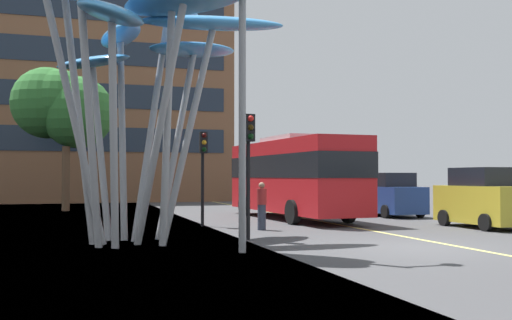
{
  "coord_description": "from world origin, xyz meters",
  "views": [
    {
      "loc": [
        -8.59,
        -13.76,
        1.85
      ],
      "look_at": [
        -1.86,
        8.33,
        2.5
      ],
      "focal_mm": 41.68,
      "sensor_mm": 36.0,
      "label": 1
    }
  ],
  "objects_px": {
    "red_bus": "(293,174)",
    "car_far_side": "(296,189)",
    "traffic_light_kerb_far": "(203,158)",
    "street_lamp": "(253,28)",
    "pedestrian": "(262,206)",
    "car_side_street": "(337,191)",
    "traffic_light_kerb_near": "(249,149)",
    "leaf_sculpture": "(129,14)",
    "car_parked_mid": "(485,199)",
    "car_parked_far": "(389,196)"
  },
  "relations": [
    {
      "from": "car_far_side",
      "to": "pedestrian",
      "type": "bearing_deg",
      "value": -114.41
    },
    {
      "from": "street_lamp",
      "to": "pedestrian",
      "type": "xyz_separation_m",
      "value": [
        2.01,
        5.65,
        -4.72
      ]
    },
    {
      "from": "street_lamp",
      "to": "car_parked_far",
      "type": "bearing_deg",
      "value": 47.53
    },
    {
      "from": "traffic_light_kerb_far",
      "to": "pedestrian",
      "type": "bearing_deg",
      "value": -51.06
    },
    {
      "from": "traffic_light_kerb_near",
      "to": "car_far_side",
      "type": "bearing_deg",
      "value": 65.65
    },
    {
      "from": "car_parked_mid",
      "to": "street_lamp",
      "type": "bearing_deg",
      "value": -157.51
    },
    {
      "from": "red_bus",
      "to": "pedestrian",
      "type": "bearing_deg",
      "value": -122.0
    },
    {
      "from": "street_lamp",
      "to": "pedestrian",
      "type": "distance_m",
      "value": 7.63
    },
    {
      "from": "red_bus",
      "to": "pedestrian",
      "type": "relative_size",
      "value": 6.0
    },
    {
      "from": "traffic_light_kerb_near",
      "to": "car_parked_mid",
      "type": "height_order",
      "value": "traffic_light_kerb_near"
    },
    {
      "from": "red_bus",
      "to": "car_far_side",
      "type": "xyz_separation_m",
      "value": [
        5.07,
        12.92,
        -0.92
      ]
    },
    {
      "from": "red_bus",
      "to": "car_side_street",
      "type": "xyz_separation_m",
      "value": [
        5.37,
        7.15,
        -0.96
      ]
    },
    {
      "from": "red_bus",
      "to": "car_side_street",
      "type": "height_order",
      "value": "red_bus"
    },
    {
      "from": "pedestrian",
      "to": "car_far_side",
      "type": "bearing_deg",
      "value": 65.59
    },
    {
      "from": "traffic_light_kerb_far",
      "to": "car_side_street",
      "type": "distance_m",
      "value": 14.0
    },
    {
      "from": "street_lamp",
      "to": "car_side_street",
      "type": "bearing_deg",
      "value": 59.47
    },
    {
      "from": "car_side_street",
      "to": "pedestrian",
      "type": "xyz_separation_m",
      "value": [
        -8.27,
        -11.8,
        -0.19
      ]
    },
    {
      "from": "car_parked_far",
      "to": "car_parked_mid",
      "type": "bearing_deg",
      "value": -88.89
    },
    {
      "from": "car_parked_mid",
      "to": "car_far_side",
      "type": "distance_m",
      "value": 19.06
    },
    {
      "from": "car_parked_mid",
      "to": "pedestrian",
      "type": "height_order",
      "value": "car_parked_mid"
    },
    {
      "from": "car_parked_far",
      "to": "traffic_light_kerb_far",
      "type": "bearing_deg",
      "value": -161.76
    },
    {
      "from": "traffic_light_kerb_far",
      "to": "car_far_side",
      "type": "bearing_deg",
      "value": 58.23
    },
    {
      "from": "red_bus",
      "to": "street_lamp",
      "type": "distance_m",
      "value": 11.96
    },
    {
      "from": "street_lamp",
      "to": "red_bus",
      "type": "bearing_deg",
      "value": 64.47
    },
    {
      "from": "car_far_side",
      "to": "pedestrian",
      "type": "xyz_separation_m",
      "value": [
        -7.98,
        -17.57,
        -0.22
      ]
    },
    {
      "from": "red_bus",
      "to": "traffic_light_kerb_near",
      "type": "height_order",
      "value": "traffic_light_kerb_near"
    },
    {
      "from": "car_parked_far",
      "to": "leaf_sculpture",
      "type": "bearing_deg",
      "value": -147.85
    },
    {
      "from": "car_side_street",
      "to": "pedestrian",
      "type": "relative_size",
      "value": 2.76
    },
    {
      "from": "car_parked_mid",
      "to": "car_side_street",
      "type": "bearing_deg",
      "value": 88.94
    },
    {
      "from": "car_side_street",
      "to": "pedestrian",
      "type": "distance_m",
      "value": 14.41
    },
    {
      "from": "leaf_sculpture",
      "to": "car_parked_mid",
      "type": "distance_m",
      "value": 13.96
    },
    {
      "from": "traffic_light_kerb_far",
      "to": "car_parked_mid",
      "type": "xyz_separation_m",
      "value": [
        9.67,
        -3.53,
        -1.52
      ]
    },
    {
      "from": "car_parked_far",
      "to": "car_far_side",
      "type": "distance_m",
      "value": 12.39
    },
    {
      "from": "red_bus",
      "to": "traffic_light_kerb_far",
      "type": "xyz_separation_m",
      "value": [
        -4.55,
        -2.61,
        0.58
      ]
    },
    {
      "from": "car_side_street",
      "to": "car_far_side",
      "type": "relative_size",
      "value": 1.02
    },
    {
      "from": "traffic_light_kerb_far",
      "to": "street_lamp",
      "type": "relative_size",
      "value": 0.39
    },
    {
      "from": "red_bus",
      "to": "traffic_light_kerb_far",
      "type": "relative_size",
      "value": 2.83
    },
    {
      "from": "car_parked_mid",
      "to": "car_side_street",
      "type": "distance_m",
      "value": 13.29
    },
    {
      "from": "red_bus",
      "to": "car_far_side",
      "type": "distance_m",
      "value": 13.91
    },
    {
      "from": "traffic_light_kerb_far",
      "to": "car_parked_far",
      "type": "bearing_deg",
      "value": 18.24
    },
    {
      "from": "red_bus",
      "to": "car_parked_far",
      "type": "bearing_deg",
      "value": 6.09
    },
    {
      "from": "car_side_street",
      "to": "car_far_side",
      "type": "xyz_separation_m",
      "value": [
        -0.3,
        5.78,
        0.04
      ]
    },
    {
      "from": "pedestrian",
      "to": "car_side_street",
      "type": "bearing_deg",
      "value": 54.96
    },
    {
      "from": "traffic_light_kerb_near",
      "to": "car_far_side",
      "type": "distance_m",
      "value": 22.61
    },
    {
      "from": "traffic_light_kerb_near",
      "to": "car_side_street",
      "type": "bearing_deg",
      "value": 56.98
    },
    {
      "from": "red_bus",
      "to": "pedestrian",
      "type": "height_order",
      "value": "red_bus"
    },
    {
      "from": "leaf_sculpture",
      "to": "traffic_light_kerb_far",
      "type": "height_order",
      "value": "leaf_sculpture"
    },
    {
      "from": "traffic_light_kerb_near",
      "to": "street_lamp",
      "type": "bearing_deg",
      "value": -104.43
    },
    {
      "from": "red_bus",
      "to": "car_far_side",
      "type": "height_order",
      "value": "red_bus"
    },
    {
      "from": "leaf_sculpture",
      "to": "traffic_light_kerb_near",
      "type": "bearing_deg",
      "value": -2.98
    }
  ]
}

